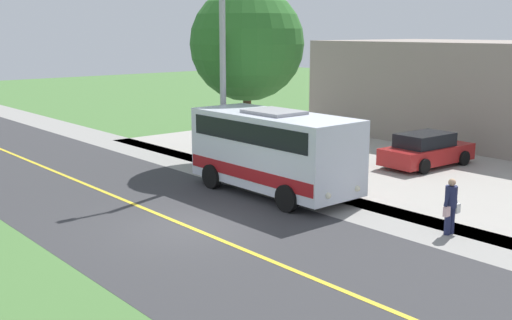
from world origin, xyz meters
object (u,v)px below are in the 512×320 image
shuttle_bus_front (274,148)px  street_light_pole (220,52)px  parked_car_near (426,150)px  tree_curbside (247,44)px  pedestrian_with_bags (451,205)px

shuttle_bus_front → street_light_pole: street_light_pole is taller
street_light_pole → parked_car_near: 9.78m
street_light_pole → parked_car_near: (-7.68, 4.37, -4.20)m
street_light_pole → tree_curbside: street_light_pole is taller
shuttle_bus_front → tree_curbside: (-2.85, -4.91, 3.51)m
parked_car_near → tree_curbside: tree_curbside is taller
parked_car_near → tree_curbside: 8.95m
street_light_pole → parked_car_near: street_light_pole is taller
tree_curbside → pedestrian_with_bags: bearing=79.8°
pedestrian_with_bags → parked_car_near: (-7.26, -5.79, -0.18)m
street_light_pole → parked_car_near: bearing=150.4°
pedestrian_with_bags → street_light_pole: (0.42, -10.16, 4.01)m
parked_car_near → street_light_pole: bearing=-29.6°
pedestrian_with_bags → tree_curbside: bearing=-100.2°
street_light_pole → tree_curbside: 2.89m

